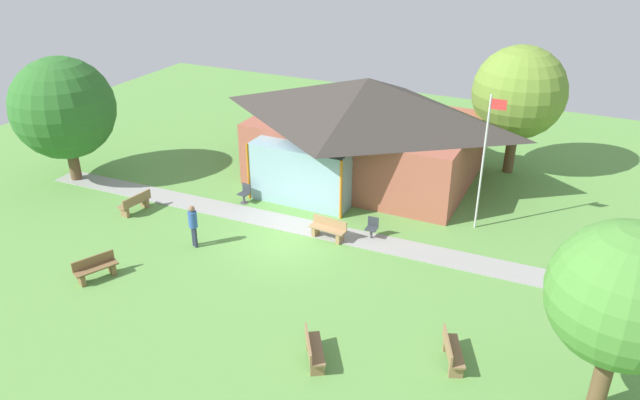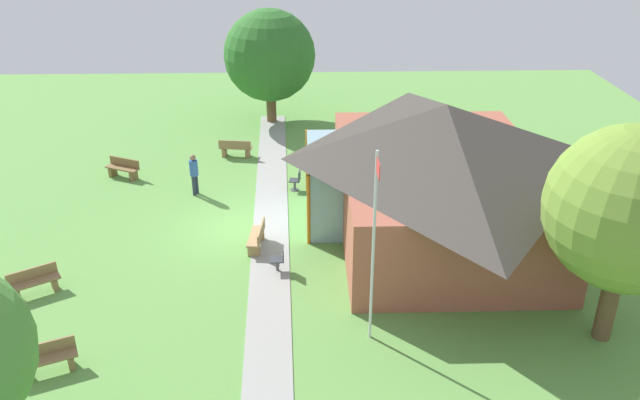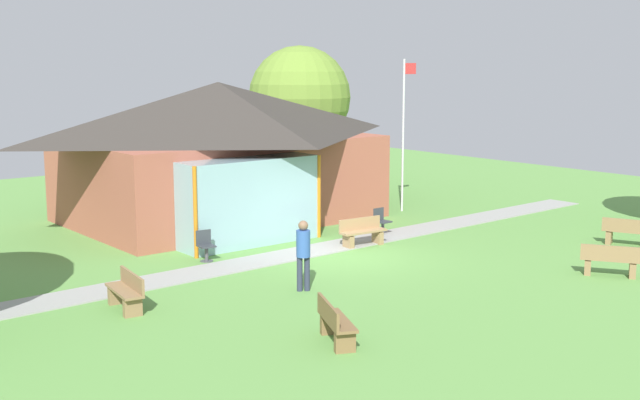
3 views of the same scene
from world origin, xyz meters
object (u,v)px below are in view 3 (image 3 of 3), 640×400
at_px(bench_lawn_far_right, 628,233).
at_px(bench_front_right, 610,261).
at_px(bench_rear_near_path, 362,233).
at_px(flagpole, 404,128).
at_px(pavilion, 220,149).
at_px(bench_front_left, 335,323).
at_px(patio_chair_lawn_spare, 381,222).
at_px(bench_mid_left, 127,292).
at_px(tree_behind_pavilion_right, 300,97).
at_px(patio_chair_west, 205,246).
at_px(visitor_strolling_lawn, 303,250).

relative_size(bench_lawn_far_right, bench_front_right, 1.03).
bearing_deg(bench_rear_near_path, flagpole, -140.77).
bearing_deg(bench_lawn_far_right, pavilion, -170.56).
height_order(bench_front_left, bench_front_right, same).
bearing_deg(bench_rear_near_path, bench_front_left, 49.90).
relative_size(flagpole, bench_rear_near_path, 3.66).
bearing_deg(patio_chair_lawn_spare, bench_lawn_far_right, 126.34).
xyz_separation_m(bench_mid_left, bench_front_right, (11.04, -5.22, 0.00)).
distance_m(pavilion, tree_behind_pavilion_right, 7.40).
xyz_separation_m(bench_front_right, patio_chair_lawn_spare, (-1.08, 7.50, 0.01)).
height_order(bench_mid_left, bench_rear_near_path, same).
height_order(patio_chair_west, tree_behind_pavilion_right, tree_behind_pavilion_right).
height_order(bench_lawn_far_right, visitor_strolling_lawn, visitor_strolling_lawn).
bearing_deg(visitor_strolling_lawn, pavilion, -81.36).
relative_size(bench_lawn_far_right, tree_behind_pavilion_right, 0.25).
distance_m(bench_rear_near_path, patio_chair_west, 4.87).
bearing_deg(bench_front_right, tree_behind_pavilion_right, 138.70).
distance_m(bench_mid_left, patio_chair_west, 4.68).
distance_m(patio_chair_west, patio_chair_lawn_spare, 6.24).
relative_size(flagpole, bench_mid_left, 3.63).
height_order(bench_lawn_far_right, bench_mid_left, same).
distance_m(flagpole, bench_rear_near_path, 6.69).
relative_size(bench_rear_near_path, patio_chair_lawn_spare, 1.78).
distance_m(flagpole, patio_chair_lawn_spare, 5.16).
xyz_separation_m(bench_mid_left, visitor_strolling_lawn, (4.02, -1.28, 0.62)).
relative_size(pavilion, patio_chair_lawn_spare, 12.69).
height_order(bench_lawn_far_right, tree_behind_pavilion_right, tree_behind_pavilion_right).
relative_size(flagpole, patio_chair_west, 6.52).
bearing_deg(patio_chair_west, patio_chair_lawn_spare, -176.22).
relative_size(pavilion, bench_front_right, 7.27).
height_order(pavilion, bench_lawn_far_right, pavilion).
bearing_deg(bench_front_left, visitor_strolling_lawn, 176.54).
height_order(flagpole, bench_rear_near_path, flagpole).
bearing_deg(bench_mid_left, tree_behind_pavilion_right, -42.46).
xyz_separation_m(patio_chair_west, patio_chair_lawn_spare, (6.22, -0.53, 0.00)).
bearing_deg(bench_lawn_far_right, bench_front_left, -108.46).
bearing_deg(patio_chair_west, bench_rear_near_path, 172.85).
xyz_separation_m(bench_mid_left, tree_behind_pavilion_right, (13.66, 11.38, 3.60)).
bearing_deg(bench_rear_near_path, tree_behind_pavilion_right, -112.54).
relative_size(bench_front_left, tree_behind_pavilion_right, 0.25).
relative_size(bench_mid_left, bench_front_right, 1.03).
relative_size(pavilion, bench_rear_near_path, 7.12).
distance_m(bench_front_left, patio_chair_west, 7.60).
relative_size(bench_front_left, bench_rear_near_path, 1.01).
bearing_deg(flagpole, pavilion, 154.89).
bearing_deg(visitor_strolling_lawn, flagpole, -117.95).
xyz_separation_m(pavilion, bench_rear_near_path, (1.05, -6.29, -2.10)).
bearing_deg(bench_lawn_far_right, bench_mid_left, -126.99).
distance_m(bench_front_right, patio_chair_lawn_spare, 7.57).
distance_m(bench_front_right, visitor_strolling_lawn, 8.07).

